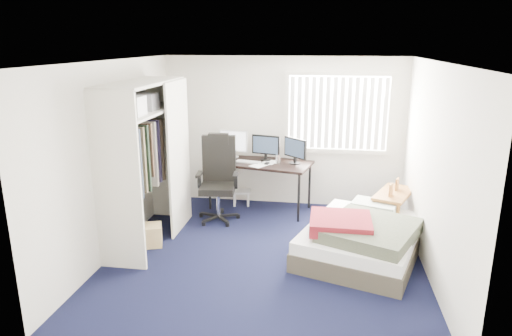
{
  "coord_description": "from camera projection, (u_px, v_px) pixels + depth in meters",
  "views": [
    {
      "loc": [
        0.73,
        -5.44,
        2.72
      ],
      "look_at": [
        -0.19,
        0.4,
        1.08
      ],
      "focal_mm": 32.0,
      "sensor_mm": 36.0,
      "label": 1
    }
  ],
  "objects": [
    {
      "name": "room_shell",
      "position": [
        266.0,
        144.0,
        5.61
      ],
      "size": [
        4.2,
        4.2,
        4.2
      ],
      "color": "silver",
      "rests_on": "ground"
    },
    {
      "name": "footstool",
      "position": [
        241.0,
        194.0,
        7.82
      ],
      "size": [
        0.35,
        0.3,
        0.26
      ],
      "color": "white",
      "rests_on": "ground"
    },
    {
      "name": "pine_box",
      "position": [
        147.0,
        235.0,
        6.28
      ],
      "size": [
        0.46,
        0.4,
        0.29
      ],
      "primitive_type": "cube",
      "rotation": [
        0.0,
        0.0,
        0.34
      ],
      "color": "tan",
      "rests_on": "ground"
    },
    {
      "name": "bed",
      "position": [
        362.0,
        237.0,
        5.93
      ],
      "size": [
        1.86,
        2.15,
        0.61
      ],
      "color": "#3D372B",
      "rests_on": "ground"
    },
    {
      "name": "nightstand",
      "position": [
        394.0,
        197.0,
        6.71
      ],
      "size": [
        0.73,
        0.95,
        0.77
      ],
      "color": "brown",
      "rests_on": "ground"
    },
    {
      "name": "desk",
      "position": [
        261.0,
        160.0,
        7.51
      ],
      "size": [
        1.78,
        1.11,
        1.28
      ],
      "color": "black",
      "rests_on": "ground"
    },
    {
      "name": "office_chair",
      "position": [
        218.0,
        187.0,
        7.16
      ],
      "size": [
        0.69,
        0.69,
        1.34
      ],
      "color": "black",
      "rests_on": "ground"
    },
    {
      "name": "window_assembly",
      "position": [
        338.0,
        113.0,
        7.39
      ],
      "size": [
        1.72,
        0.09,
        1.32
      ],
      "color": "white",
      "rests_on": "ground"
    },
    {
      "name": "ground",
      "position": [
        265.0,
        255.0,
        6.01
      ],
      "size": [
        4.2,
        4.2,
        0.0
      ],
      "primitive_type": "plane",
      "color": "black",
      "rests_on": "ground"
    },
    {
      "name": "closet",
      "position": [
        146.0,
        147.0,
        6.16
      ],
      "size": [
        0.64,
        1.84,
        2.22
      ],
      "color": "beige",
      "rests_on": "ground"
    }
  ]
}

